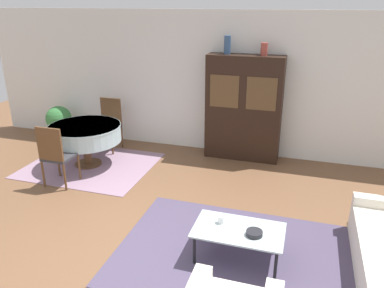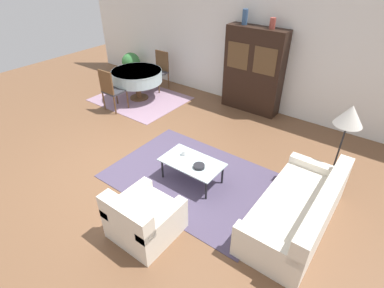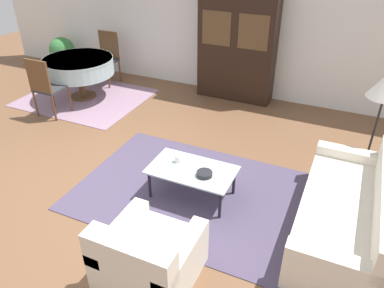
{
  "view_description": "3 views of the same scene",
  "coord_description": "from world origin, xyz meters",
  "px_view_note": "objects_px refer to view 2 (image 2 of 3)",
  "views": [
    {
      "loc": [
        1.66,
        -3.3,
        2.84
      ],
      "look_at": [
        0.2,
        1.4,
        0.95
      ],
      "focal_mm": 35.0,
      "sensor_mm": 36.0,
      "label": 1
    },
    {
      "loc": [
        3.47,
        -2.86,
        3.37
      ],
      "look_at": [
        1.09,
        0.33,
        0.75
      ],
      "focal_mm": 28.0,
      "sensor_mm": 36.0,
      "label": 2
    },
    {
      "loc": [
        2.6,
        -2.99,
        2.97
      ],
      "look_at": [
        1.09,
        0.33,
        0.75
      ],
      "focal_mm": 35.0,
      "sensor_mm": 36.0,
      "label": 3
    }
  ],
  "objects_px": {
    "dining_chair_far": "(160,68)",
    "vase_short": "(273,23)",
    "coffee_table": "(192,163)",
    "armchair": "(143,219)",
    "bowl": "(199,166)",
    "floor_lamp": "(349,118)",
    "dining_table": "(137,76)",
    "dining_chair_near": "(111,88)",
    "cup": "(184,153)",
    "display_cabinet": "(253,71)",
    "vase_tall": "(245,17)",
    "couch": "(298,211)",
    "potted_plant": "(131,63)"
  },
  "relations": [
    {
      "from": "floor_lamp",
      "to": "couch",
      "type": "bearing_deg",
      "value": -94.71
    },
    {
      "from": "display_cabinet",
      "to": "couch",
      "type": "bearing_deg",
      "value": -52.2
    },
    {
      "from": "cup",
      "to": "vase_short",
      "type": "bearing_deg",
      "value": 89.46
    },
    {
      "from": "dining_table",
      "to": "vase_tall",
      "type": "relative_size",
      "value": 3.98
    },
    {
      "from": "dining_chair_far",
      "to": "vase_short",
      "type": "xyz_separation_m",
      "value": [
        2.94,
        0.34,
        1.48
      ]
    },
    {
      "from": "dining_chair_near",
      "to": "floor_lamp",
      "type": "height_order",
      "value": "floor_lamp"
    },
    {
      "from": "couch",
      "to": "cup",
      "type": "relative_size",
      "value": 22.9
    },
    {
      "from": "cup",
      "to": "vase_short",
      "type": "xyz_separation_m",
      "value": [
        0.03,
        2.98,
        1.61
      ]
    },
    {
      "from": "dining_chair_near",
      "to": "cup",
      "type": "relative_size",
      "value": 11.72
    },
    {
      "from": "dining_chair_near",
      "to": "vase_tall",
      "type": "distance_m",
      "value": 3.45
    },
    {
      "from": "dining_chair_far",
      "to": "floor_lamp",
      "type": "distance_m",
      "value": 5.24
    },
    {
      "from": "armchair",
      "to": "vase_short",
      "type": "relative_size",
      "value": 3.86
    },
    {
      "from": "dining_chair_far",
      "to": "vase_short",
      "type": "height_order",
      "value": "vase_short"
    },
    {
      "from": "vase_tall",
      "to": "display_cabinet",
      "type": "bearing_deg",
      "value": -0.15
    },
    {
      "from": "coffee_table",
      "to": "dining_chair_near",
      "type": "height_order",
      "value": "dining_chair_near"
    },
    {
      "from": "coffee_table",
      "to": "bowl",
      "type": "distance_m",
      "value": 0.2
    },
    {
      "from": "coffee_table",
      "to": "cup",
      "type": "xyz_separation_m",
      "value": [
        -0.23,
        0.07,
        0.08
      ]
    },
    {
      "from": "vase_short",
      "to": "display_cabinet",
      "type": "bearing_deg",
      "value": -179.83
    },
    {
      "from": "armchair",
      "to": "floor_lamp",
      "type": "relative_size",
      "value": 0.59
    },
    {
      "from": "floor_lamp",
      "to": "dining_chair_far",
      "type": "bearing_deg",
      "value": 165.77
    },
    {
      "from": "dining_table",
      "to": "coffee_table",
      "type": "bearing_deg",
      "value": -30.45
    },
    {
      "from": "couch",
      "to": "coffee_table",
      "type": "xyz_separation_m",
      "value": [
        -1.79,
        -0.09,
        0.09
      ]
    },
    {
      "from": "bowl",
      "to": "vase_short",
      "type": "height_order",
      "value": "vase_short"
    },
    {
      "from": "coffee_table",
      "to": "vase_short",
      "type": "bearing_deg",
      "value": 93.72
    },
    {
      "from": "dining_table",
      "to": "dining_chair_far",
      "type": "bearing_deg",
      "value": 90.0
    },
    {
      "from": "coffee_table",
      "to": "dining_chair_far",
      "type": "bearing_deg",
      "value": 139.18
    },
    {
      "from": "dining_chair_near",
      "to": "vase_short",
      "type": "xyz_separation_m",
      "value": [
        2.94,
        2.08,
        1.48
      ]
    },
    {
      "from": "display_cabinet",
      "to": "vase_short",
      "type": "height_order",
      "value": "vase_short"
    },
    {
      "from": "dining_chair_near",
      "to": "vase_short",
      "type": "relative_size",
      "value": 4.7
    },
    {
      "from": "display_cabinet",
      "to": "dining_chair_far",
      "type": "distance_m",
      "value": 2.69
    },
    {
      "from": "coffee_table",
      "to": "dining_table",
      "type": "height_order",
      "value": "dining_table"
    },
    {
      "from": "couch",
      "to": "vase_tall",
      "type": "distance_m",
      "value": 4.37
    },
    {
      "from": "floor_lamp",
      "to": "potted_plant",
      "type": "distance_m",
      "value": 6.51
    },
    {
      "from": "armchair",
      "to": "bowl",
      "type": "bearing_deg",
      "value": 88.77
    },
    {
      "from": "armchair",
      "to": "couch",
      "type": "bearing_deg",
      "value": 40.88
    },
    {
      "from": "dining_table",
      "to": "dining_chair_near",
      "type": "xyz_separation_m",
      "value": [
        0.0,
        -0.87,
        -0.04
      ]
    },
    {
      "from": "coffee_table",
      "to": "dining_table",
      "type": "distance_m",
      "value": 3.65
    },
    {
      "from": "cup",
      "to": "display_cabinet",
      "type": "bearing_deg",
      "value": 95.29
    },
    {
      "from": "coffee_table",
      "to": "floor_lamp",
      "type": "bearing_deg",
      "value": 36.96
    },
    {
      "from": "vase_short",
      "to": "potted_plant",
      "type": "distance_m",
      "value": 4.51
    },
    {
      "from": "dining_chair_near",
      "to": "cup",
      "type": "bearing_deg",
      "value": -17.3
    },
    {
      "from": "floor_lamp",
      "to": "bowl",
      "type": "distance_m",
      "value": 2.41
    },
    {
      "from": "cup",
      "to": "bowl",
      "type": "height_order",
      "value": "cup"
    },
    {
      "from": "couch",
      "to": "bowl",
      "type": "xyz_separation_m",
      "value": [
        -1.61,
        -0.15,
        0.15
      ]
    },
    {
      "from": "potted_plant",
      "to": "vase_short",
      "type": "bearing_deg",
      "value": 3.11
    },
    {
      "from": "couch",
      "to": "floor_lamp",
      "type": "bearing_deg",
      "value": -4.71
    },
    {
      "from": "display_cabinet",
      "to": "coffee_table",
      "type": "bearing_deg",
      "value": -80.65
    },
    {
      "from": "potted_plant",
      "to": "bowl",
      "type": "bearing_deg",
      "value": -32.12
    },
    {
      "from": "dining_table",
      "to": "vase_short",
      "type": "bearing_deg",
      "value": 22.37
    },
    {
      "from": "dining_chair_near",
      "to": "bowl",
      "type": "height_order",
      "value": "dining_chair_near"
    }
  ]
}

